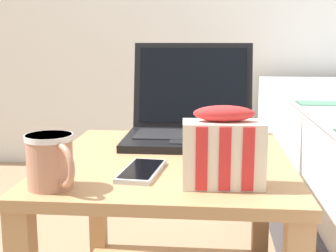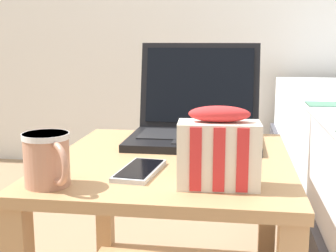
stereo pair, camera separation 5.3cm
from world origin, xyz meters
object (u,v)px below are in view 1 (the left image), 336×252
at_px(mug_front_left, 51,159).
at_px(cell_phone, 142,171).
at_px(snack_bag, 223,150).
at_px(laptop, 191,121).

xyz_separation_m(mug_front_left, cell_phone, (0.14, 0.11, -0.05)).
bearing_deg(snack_bag, mug_front_left, -172.49).
distance_m(mug_front_left, snack_bag, 0.30).
height_order(snack_bag, cell_phone, snack_bag).
bearing_deg(cell_phone, snack_bag, -22.89).
distance_m(laptop, mug_front_left, 0.48).
bearing_deg(mug_front_left, laptop, 61.78).
height_order(mug_front_left, cell_phone, mug_front_left).
xyz_separation_m(laptop, snack_bag, (0.07, -0.38, 0.02)).
bearing_deg(cell_phone, laptop, 75.46).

